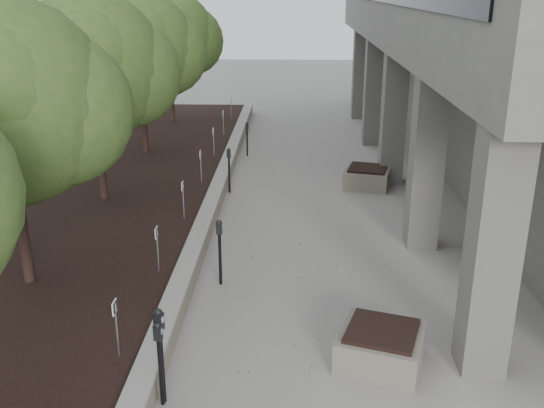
# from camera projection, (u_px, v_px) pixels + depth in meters

# --- Properties ---
(ground) EXTENTS (90.00, 90.00, 0.00)m
(ground) POSITION_uv_depth(u_px,v_px,m) (267.00, 400.00, 9.19)
(ground) COLOR gray
(ground) RESTS_ON ground
(retaining_wall) EXTENTS (0.39, 26.00, 0.50)m
(retaining_wall) POSITION_uv_depth(u_px,v_px,m) (217.00, 192.00, 17.64)
(retaining_wall) COLOR gray
(retaining_wall) RESTS_ON ground
(planting_bed) EXTENTS (7.00, 26.00, 0.40)m
(planting_bed) POSITION_uv_depth(u_px,v_px,m) (91.00, 193.00, 17.78)
(planting_bed) COLOR black
(planting_bed) RESTS_ON ground
(crabapple_tree_2) EXTENTS (4.60, 4.00, 5.44)m
(crabapple_tree_2) POSITION_uv_depth(u_px,v_px,m) (10.00, 146.00, 11.13)
(crabapple_tree_2) COLOR #34531F
(crabapple_tree_2) RESTS_ON planting_bed
(crabapple_tree_3) EXTENTS (4.60, 4.00, 5.44)m
(crabapple_tree_3) POSITION_uv_depth(u_px,v_px,m) (95.00, 98.00, 15.83)
(crabapple_tree_3) COLOR #34531F
(crabapple_tree_3) RESTS_ON planting_bed
(crabapple_tree_4) EXTENTS (4.60, 4.00, 5.44)m
(crabapple_tree_4) POSITION_uv_depth(u_px,v_px,m) (141.00, 72.00, 20.54)
(crabapple_tree_4) COLOR #34531F
(crabapple_tree_4) RESTS_ON planting_bed
(crabapple_tree_5) EXTENTS (4.60, 4.00, 5.44)m
(crabapple_tree_5) POSITION_uv_depth(u_px,v_px,m) (169.00, 56.00, 25.24)
(crabapple_tree_5) COLOR #34531F
(crabapple_tree_5) RESTS_ON planting_bed
(parking_sign_2) EXTENTS (0.04, 0.22, 0.96)m
(parking_sign_2) POSITION_uv_depth(u_px,v_px,m) (117.00, 329.00, 9.44)
(parking_sign_2) COLOR black
(parking_sign_2) RESTS_ON planting_bed
(parking_sign_3) EXTENTS (0.04, 0.22, 0.96)m
(parking_sign_3) POSITION_uv_depth(u_px,v_px,m) (158.00, 250.00, 12.27)
(parking_sign_3) COLOR black
(parking_sign_3) RESTS_ON planting_bed
(parking_sign_4) EXTENTS (0.04, 0.22, 0.96)m
(parking_sign_4) POSITION_uv_depth(u_px,v_px,m) (183.00, 200.00, 15.09)
(parking_sign_4) COLOR black
(parking_sign_4) RESTS_ON planting_bed
(parking_sign_5) EXTENTS (0.04, 0.22, 0.96)m
(parking_sign_5) POSITION_uv_depth(u_px,v_px,m) (201.00, 166.00, 17.92)
(parking_sign_5) COLOR black
(parking_sign_5) RESTS_ON planting_bed
(parking_sign_6) EXTENTS (0.04, 0.22, 0.96)m
(parking_sign_6) POSITION_uv_depth(u_px,v_px,m) (214.00, 142.00, 20.74)
(parking_sign_6) COLOR black
(parking_sign_6) RESTS_ON planting_bed
(parking_sign_7) EXTENTS (0.04, 0.22, 0.96)m
(parking_sign_7) POSITION_uv_depth(u_px,v_px,m) (223.00, 123.00, 23.56)
(parking_sign_7) COLOR black
(parking_sign_7) RESTS_ON planting_bed
(parking_sign_8) EXTENTS (0.04, 0.22, 0.96)m
(parking_sign_8) POSITION_uv_depth(u_px,v_px,m) (231.00, 108.00, 26.39)
(parking_sign_8) COLOR black
(parking_sign_8) RESTS_ON planting_bed
(parking_meter_1) EXTENTS (0.18, 0.16, 1.57)m
(parking_meter_1) POSITION_uv_depth(u_px,v_px,m) (161.00, 356.00, 8.90)
(parking_meter_1) COLOR black
(parking_meter_1) RESTS_ON ground
(parking_meter_2) EXTENTS (0.15, 0.12, 1.39)m
(parking_meter_2) POSITION_uv_depth(u_px,v_px,m) (160.00, 364.00, 8.87)
(parking_meter_2) COLOR black
(parking_meter_2) RESTS_ON ground
(parking_meter_3) EXTENTS (0.14, 0.10, 1.43)m
(parking_meter_3) POSITION_uv_depth(u_px,v_px,m) (220.00, 253.00, 12.53)
(parking_meter_3) COLOR black
(parking_meter_3) RESTS_ON ground
(parking_meter_4) EXTENTS (0.14, 0.11, 1.38)m
(parking_meter_4) POSITION_uv_depth(u_px,v_px,m) (229.00, 171.00, 18.19)
(parking_meter_4) COLOR black
(parking_meter_4) RESTS_ON ground
(parking_meter_5) EXTENTS (0.14, 0.10, 1.27)m
(parking_meter_5) POSITION_uv_depth(u_px,v_px,m) (247.00, 139.00, 22.14)
(parking_meter_5) COLOR black
(parking_meter_5) RESTS_ON ground
(planter_front) EXTENTS (1.66, 1.66, 0.61)m
(planter_front) POSITION_uv_depth(u_px,v_px,m) (381.00, 345.00, 10.03)
(planter_front) COLOR gray
(planter_front) RESTS_ON ground
(planter_back) EXTENTS (1.60, 1.60, 0.62)m
(planter_back) POSITION_uv_depth(u_px,v_px,m) (367.00, 177.00, 18.88)
(planter_back) COLOR gray
(planter_back) RESTS_ON ground
(berry_scatter) EXTENTS (3.30, 14.10, 0.02)m
(berry_scatter) POSITION_uv_depth(u_px,v_px,m) (272.00, 259.00, 13.90)
(berry_scatter) COLOR maroon
(berry_scatter) RESTS_ON ground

